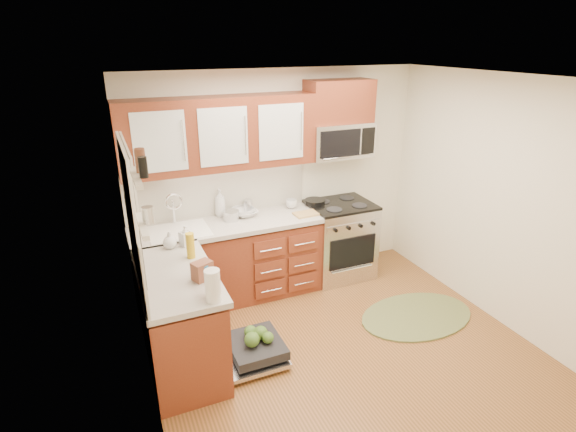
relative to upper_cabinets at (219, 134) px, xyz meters
name	(u,v)px	position (x,y,z in m)	size (l,w,h in m)	color
floor	(348,355)	(0.73, -1.57, -1.88)	(3.50, 3.50, 0.00)	brown
ceiling	(365,81)	(0.73, -1.57, 0.62)	(3.50, 3.50, 0.00)	white
wall_back	(278,179)	(0.73, 0.18, -0.62)	(3.50, 0.04, 2.50)	white
wall_front	(534,362)	(0.73, -3.33, -0.62)	(3.50, 0.04, 2.50)	white
wall_left	(141,274)	(-1.02, -1.57, -0.62)	(0.04, 3.50, 2.50)	white
wall_right	(508,206)	(2.48, -1.57, -0.62)	(0.04, 3.50, 2.50)	white
base_cabinet_back	(229,263)	(0.00, -0.12, -1.45)	(2.05, 0.60, 0.85)	maroon
base_cabinet_left	(180,323)	(-0.72, -1.05, -1.45)	(0.60, 1.25, 0.85)	maroon
countertop_back	(227,225)	(0.00, -0.14, -0.97)	(2.07, 0.64, 0.05)	beige
countertop_left	(176,276)	(-0.71, -1.05, -0.97)	(0.64, 1.27, 0.05)	beige
backsplash_back	(219,190)	(0.00, 0.16, -0.67)	(2.05, 0.02, 0.57)	#B2AF9F
backsplash_left	(136,249)	(-1.01, -1.05, -0.67)	(0.02, 1.25, 0.57)	#B2AF9F
upper_cabinets	(219,134)	(0.00, 0.00, 0.00)	(2.05, 0.35, 0.75)	maroon
cabinet_over_mw	(339,101)	(1.41, 0.00, 0.26)	(0.76, 0.35, 0.47)	maroon
range	(339,240)	(1.41, -0.15, -1.40)	(0.76, 0.64, 0.95)	silver
microwave	(339,140)	(1.41, -0.02, -0.18)	(0.76, 0.38, 0.40)	silver
sink	(180,242)	(-0.52, -0.16, -1.07)	(0.62, 0.50, 0.26)	white
dishwasher	(252,351)	(-0.13, -1.27, -1.77)	(0.70, 0.60, 0.20)	silver
window	(131,211)	(-1.01, -1.07, -0.32)	(0.03, 1.05, 1.05)	white
window_blind	(128,169)	(-0.98, -1.07, 0.00)	(0.02, 0.96, 0.40)	white
shelf_upper	(136,178)	(-0.99, -1.92, 0.17)	(0.04, 0.40, 0.03)	white
shelf_lower	(142,226)	(-0.99, -1.92, -0.12)	(0.04, 0.40, 0.03)	white
rug	(417,316)	(1.72, -1.32, -1.86)	(1.28, 0.83, 0.02)	olive
skillet	(315,201)	(1.12, -0.01, -0.90)	(0.25, 0.25, 0.05)	black
stock_pot	(231,215)	(0.07, -0.07, -0.90)	(0.18, 0.18, 0.11)	silver
cutting_board	(307,214)	(0.91, -0.25, -0.94)	(0.29, 0.19, 0.02)	tan
canister	(248,206)	(0.31, 0.07, -0.87)	(0.10, 0.10, 0.16)	silver
paper_towel_roll	(213,286)	(-0.52, -1.59, -0.82)	(0.12, 0.12, 0.26)	white
mustard_bottle	(190,246)	(-0.53, -0.81, -0.83)	(0.08, 0.08, 0.24)	gold
red_bottle	(210,283)	(-0.52, -1.52, -0.84)	(0.06, 0.06, 0.22)	red
wooden_box	(202,271)	(-0.52, -1.24, -0.87)	(0.16, 0.11, 0.16)	brown
blue_carton	(203,273)	(-0.52, -1.27, -0.88)	(0.09, 0.05, 0.14)	teal
bowl_a	(245,213)	(0.25, -0.01, -0.92)	(0.27, 0.27, 0.07)	#999999
bowl_b	(243,212)	(0.23, 0.03, -0.91)	(0.26, 0.26, 0.08)	#999999
cup	(291,204)	(0.83, 0.01, -0.90)	(0.13, 0.13, 0.11)	#999999
soap_bottle_a	(220,203)	(-0.01, 0.10, -0.79)	(0.12, 0.12, 0.31)	#999999
soap_bottle_b	(185,235)	(-0.52, -0.52, -0.85)	(0.09, 0.10, 0.21)	#999999
soap_bottle_c	(170,240)	(-0.67, -0.52, -0.87)	(0.13, 0.13, 0.17)	#999999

